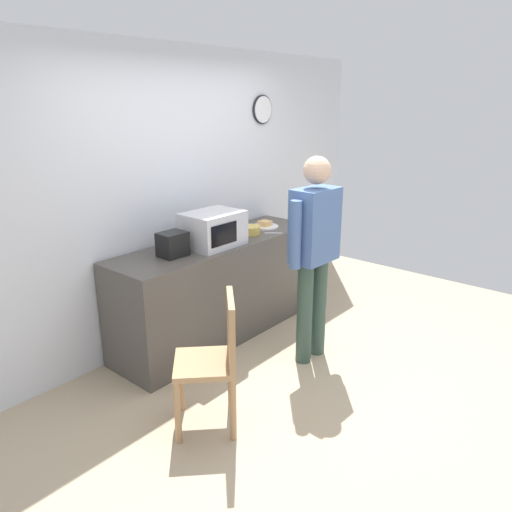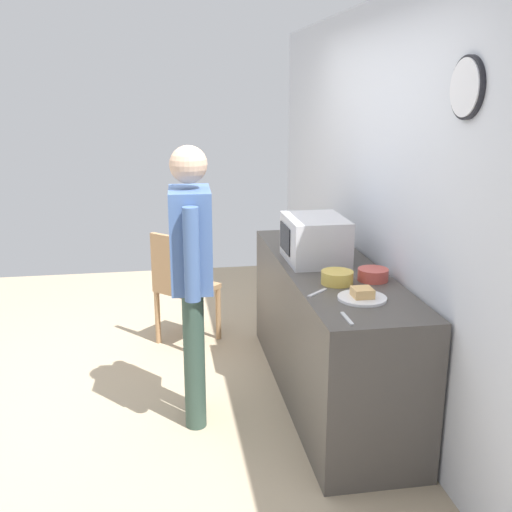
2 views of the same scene
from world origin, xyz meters
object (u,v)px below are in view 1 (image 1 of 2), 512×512
(microwave, at_px, (213,229))
(wooden_chair, at_px, (216,356))
(spoon_utensil, at_px, (273,233))
(sandwich_plate, at_px, (265,225))
(toaster, at_px, (173,244))
(person_standing, at_px, (314,245))
(salad_bowl, at_px, (230,227))
(fork_utensil, at_px, (295,224))
(cereal_bowl, at_px, (250,230))

(microwave, height_order, wooden_chair, microwave)
(spoon_utensil, bearing_deg, sandwich_plate, 57.55)
(toaster, height_order, person_standing, person_standing)
(salad_bowl, distance_m, toaster, 0.92)
(microwave, xyz_separation_m, person_standing, (0.31, -0.84, -0.05))
(spoon_utensil, height_order, wooden_chair, wooden_chair)
(fork_utensil, distance_m, spoon_utensil, 0.41)
(spoon_utensil, distance_m, person_standing, 0.78)
(toaster, distance_m, wooden_chair, 1.13)
(sandwich_plate, xyz_separation_m, wooden_chair, (-1.66, -0.94, -0.41))
(microwave, xyz_separation_m, wooden_chair, (-0.87, -0.87, -0.55))
(person_standing, relative_size, wooden_chair, 1.84)
(microwave, height_order, fork_utensil, microwave)
(salad_bowl, relative_size, fork_utensil, 1.09)
(person_standing, bearing_deg, sandwich_plate, 62.12)
(toaster, height_order, fork_utensil, toaster)
(cereal_bowl, relative_size, fork_utensil, 1.12)
(spoon_utensil, bearing_deg, person_standing, -116.37)
(microwave, relative_size, person_standing, 0.29)
(sandwich_plate, distance_m, spoon_utensil, 0.26)
(salad_bowl, xyz_separation_m, cereal_bowl, (0.03, -0.23, 0.00))
(cereal_bowl, height_order, fork_utensil, cereal_bowl)
(sandwich_plate, height_order, spoon_utensil, sandwich_plate)
(microwave, xyz_separation_m, fork_utensil, (1.07, -0.11, -0.15))
(microwave, relative_size, fork_utensil, 2.94)
(person_standing, bearing_deg, wooden_chair, -178.49)
(person_standing, distance_m, wooden_chair, 1.28)
(salad_bowl, distance_m, cereal_bowl, 0.24)
(cereal_bowl, relative_size, toaster, 0.87)
(cereal_bowl, bearing_deg, sandwich_plate, 11.04)
(cereal_bowl, relative_size, spoon_utensil, 1.12)
(salad_bowl, bearing_deg, microwave, -153.09)
(sandwich_plate, xyz_separation_m, salad_bowl, (-0.32, 0.18, 0.02))
(microwave, relative_size, spoon_utensil, 2.94)
(sandwich_plate, distance_m, toaster, 1.22)
(cereal_bowl, distance_m, person_standing, 0.87)
(salad_bowl, xyz_separation_m, person_standing, (-0.16, -1.08, 0.06))
(cereal_bowl, relative_size, person_standing, 0.11)
(microwave, relative_size, salad_bowl, 2.70)
(microwave, height_order, spoon_utensil, microwave)
(sandwich_plate, relative_size, toaster, 1.23)
(fork_utensil, bearing_deg, wooden_chair, -158.42)
(toaster, distance_m, person_standing, 1.15)
(sandwich_plate, distance_m, fork_utensil, 0.32)
(microwave, relative_size, sandwich_plate, 1.85)
(sandwich_plate, relative_size, salad_bowl, 1.46)
(salad_bowl, xyz_separation_m, toaster, (-0.90, -0.20, 0.06))
(salad_bowl, distance_m, spoon_utensil, 0.43)
(cereal_bowl, bearing_deg, microwave, -179.17)
(microwave, bearing_deg, spoon_utensil, -13.07)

